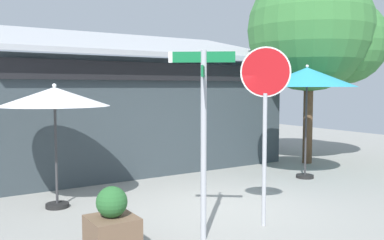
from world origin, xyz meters
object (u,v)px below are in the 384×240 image
at_px(sidewalk_planter, 112,222).
at_px(shade_tree, 318,33).
at_px(patio_umbrella_teal_center, 307,78).
at_px(street_sign_post, 203,123).
at_px(stop_sign, 265,100).
at_px(patio_umbrella_ivory_left, 55,98).

bearing_deg(sidewalk_planter, shade_tree, 21.41).
bearing_deg(patio_umbrella_teal_center, shade_tree, 34.75).
relative_size(shade_tree, sidewalk_planter, 6.59).
bearing_deg(sidewalk_planter, street_sign_post, -18.89).
height_order(street_sign_post, sidewalk_planter, street_sign_post).
bearing_deg(street_sign_post, stop_sign, -1.48).
distance_m(stop_sign, shade_tree, 6.68).
bearing_deg(shade_tree, stop_sign, -146.43).
xyz_separation_m(patio_umbrella_teal_center, shade_tree, (1.92, 1.33, 1.39)).
xyz_separation_m(street_sign_post, stop_sign, (1.21, -0.03, 0.32)).
distance_m(street_sign_post, stop_sign, 1.25).
height_order(patio_umbrella_teal_center, shade_tree, shade_tree).
distance_m(patio_umbrella_ivory_left, shade_tree, 8.20).
relative_size(patio_umbrella_ivory_left, sidewalk_planter, 2.67).
bearing_deg(patio_umbrella_ivory_left, shade_tree, 4.30).
xyz_separation_m(patio_umbrella_ivory_left, patio_umbrella_teal_center, (6.05, -0.73, 0.44)).
bearing_deg(sidewalk_planter, patio_umbrella_ivory_left, 92.87).
distance_m(shade_tree, sidewalk_planter, 9.16).
bearing_deg(street_sign_post, sidewalk_planter, 161.11).
relative_size(patio_umbrella_teal_center, shade_tree, 0.49).
height_order(shade_tree, sidewalk_planter, shade_tree).
bearing_deg(stop_sign, shade_tree, 33.57).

